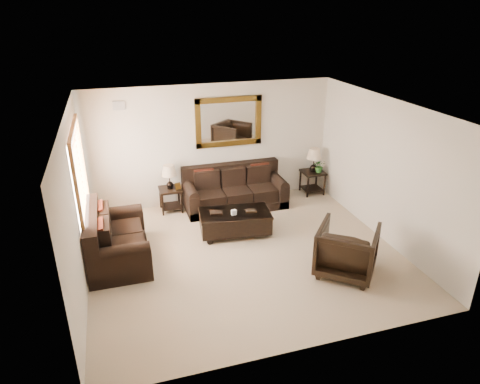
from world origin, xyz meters
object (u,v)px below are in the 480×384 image
object	(u,v)px
end_table_left	(170,181)
coffee_table	(235,220)
armchair	(347,248)
end_table_right	(314,164)
sofa	(234,192)
loveseat	(114,242)

from	to	relation	value
end_table_left	coffee_table	distance (m)	1.82
end_table_left	armchair	size ratio (longest dim) A/B	1.11
end_table_right	armchair	xyz separation A→B (m)	(-0.94, -3.26, -0.25)
end_table_right	end_table_left	bearing A→B (deg)	179.79
sofa	armchair	bearing A→B (deg)	-71.06
loveseat	armchair	size ratio (longest dim) A/B	1.79
loveseat	armchair	xyz separation A→B (m)	(3.74, -1.55, 0.12)
loveseat	armchair	bearing A→B (deg)	-112.48
loveseat	coffee_table	world-z (taller)	loveseat
coffee_table	armchair	size ratio (longest dim) A/B	1.52
armchair	end_table_left	bearing A→B (deg)	-12.76
coffee_table	end_table_right	bearing A→B (deg)	37.67
loveseat	sofa	bearing A→B (deg)	-59.59
loveseat	armchair	world-z (taller)	loveseat
armchair	coffee_table	bearing A→B (deg)	-12.43
loveseat	end_table_right	distance (m)	5.00
sofa	end_table_left	bearing A→B (deg)	173.55
end_table_right	armchair	distance (m)	3.40
loveseat	coffee_table	size ratio (longest dim) A/B	1.18
loveseat	end_table_left	xyz separation A→B (m)	(1.26, 1.73, 0.34)
sofa	end_table_left	distance (m)	1.47
loveseat	coffee_table	bearing A→B (deg)	-82.48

